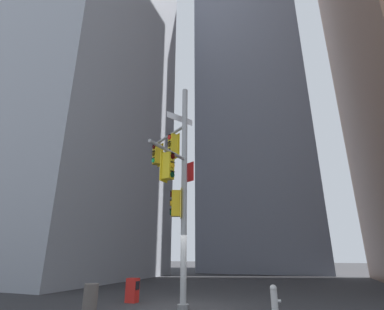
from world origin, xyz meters
The scene contains 7 objects.
ground centered at (0.00, 0.00, 0.00)m, with size 120.00×120.00×0.00m, color #2D2D30.
building_tower_left centered at (-14.98, 8.20, 26.77)m, with size 14.53×14.53×53.55m, color #9399A3.
building_mid_block centered at (-0.02, 24.67, 22.02)m, with size 12.67×12.67×44.05m, color slate.
signal_pole_assembly centered at (-0.45, 0.07, 4.94)m, with size 2.66×4.04×8.79m.
fire_hydrant centered at (3.09, 0.39, 0.45)m, with size 0.33×0.23×0.86m.
newspaper_box centered at (-2.47, 0.62, 0.45)m, with size 0.45×0.36×0.90m.
trash_bin centered at (-2.33, -2.08, 0.46)m, with size 0.45×0.45×0.92m, color #59514C.
Camera 1 is at (4.29, -10.31, 1.84)m, focal length 26.73 mm.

